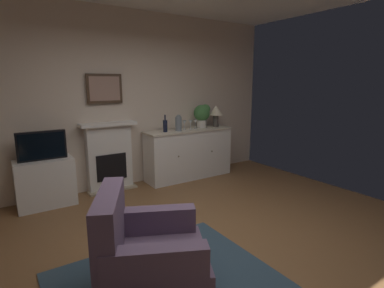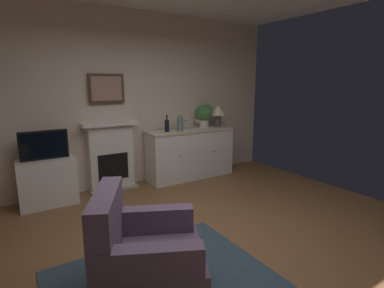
{
  "view_description": "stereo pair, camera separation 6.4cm",
  "coord_description": "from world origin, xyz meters",
  "px_view_note": "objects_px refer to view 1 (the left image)",
  "views": [
    {
      "loc": [
        -1.79,
        -2.25,
        1.71
      ],
      "look_at": [
        0.11,
        0.63,
        1.0
      ],
      "focal_mm": 27.93,
      "sensor_mm": 36.0,
      "label": 1
    },
    {
      "loc": [
        -1.73,
        -2.29,
        1.71
      ],
      "look_at": [
        0.11,
        0.63,
        1.0
      ],
      "focal_mm": 27.93,
      "sensor_mm": 36.0,
      "label": 2
    }
  ],
  "objects_px": {
    "wine_bottle": "(165,126)",
    "tv_cabinet": "(46,183)",
    "wine_glass_left": "(184,123)",
    "vase_decorative": "(178,123)",
    "fireplace_unit": "(109,156)",
    "potted_plant_small": "(202,114)",
    "framed_picture": "(105,89)",
    "wine_glass_center": "(191,123)",
    "armchair": "(147,256)",
    "sideboard_cabinet": "(189,153)",
    "wine_glass_right": "(195,122)",
    "table_lamp": "(216,112)",
    "tv_set": "(42,146)"
  },
  "relations": [
    {
      "from": "fireplace_unit",
      "to": "potted_plant_small",
      "type": "bearing_deg",
      "value": -4.36
    },
    {
      "from": "sideboard_cabinet",
      "to": "wine_bottle",
      "type": "bearing_deg",
      "value": -178.18
    },
    {
      "from": "framed_picture",
      "to": "armchair",
      "type": "distance_m",
      "value": 3.04
    },
    {
      "from": "table_lamp",
      "to": "tv_set",
      "type": "relative_size",
      "value": 0.65
    },
    {
      "from": "vase_decorative",
      "to": "potted_plant_small",
      "type": "relative_size",
      "value": 0.65
    },
    {
      "from": "wine_glass_left",
      "to": "vase_decorative",
      "type": "height_order",
      "value": "vase_decorative"
    },
    {
      "from": "wine_bottle",
      "to": "wine_glass_right",
      "type": "bearing_deg",
      "value": 0.41
    },
    {
      "from": "wine_glass_left",
      "to": "wine_glass_center",
      "type": "distance_m",
      "value": 0.11
    },
    {
      "from": "tv_set",
      "to": "armchair",
      "type": "height_order",
      "value": "tv_set"
    },
    {
      "from": "wine_glass_left",
      "to": "table_lamp",
      "type": "bearing_deg",
      "value": -0.99
    },
    {
      "from": "wine_glass_left",
      "to": "tv_cabinet",
      "type": "bearing_deg",
      "value": 179.92
    },
    {
      "from": "framed_picture",
      "to": "wine_bottle",
      "type": "bearing_deg",
      "value": -14.48
    },
    {
      "from": "wine_glass_center",
      "to": "vase_decorative",
      "type": "relative_size",
      "value": 0.59
    },
    {
      "from": "fireplace_unit",
      "to": "framed_picture",
      "type": "relative_size",
      "value": 2.0
    },
    {
      "from": "sideboard_cabinet",
      "to": "wine_glass_center",
      "type": "distance_m",
      "value": 0.57
    },
    {
      "from": "framed_picture",
      "to": "wine_glass_right",
      "type": "distance_m",
      "value": 1.67
    },
    {
      "from": "wine_glass_left",
      "to": "wine_glass_right",
      "type": "relative_size",
      "value": 1.0
    },
    {
      "from": "wine_glass_right",
      "to": "potted_plant_small",
      "type": "bearing_deg",
      "value": 16.44
    },
    {
      "from": "wine_glass_center",
      "to": "armchair",
      "type": "distance_m",
      "value": 3.25
    },
    {
      "from": "framed_picture",
      "to": "vase_decorative",
      "type": "distance_m",
      "value": 1.33
    },
    {
      "from": "tv_set",
      "to": "wine_glass_left",
      "type": "bearing_deg",
      "value": 0.5
    },
    {
      "from": "wine_glass_center",
      "to": "armchair",
      "type": "relative_size",
      "value": 0.16
    },
    {
      "from": "wine_glass_left",
      "to": "wine_glass_center",
      "type": "xyz_separation_m",
      "value": [
        0.11,
        -0.03,
        0.0
      ]
    },
    {
      "from": "tv_set",
      "to": "fireplace_unit",
      "type": "bearing_deg",
      "value": 10.77
    },
    {
      "from": "sideboard_cabinet",
      "to": "wine_glass_left",
      "type": "height_order",
      "value": "wine_glass_left"
    },
    {
      "from": "wine_glass_center",
      "to": "wine_glass_right",
      "type": "distance_m",
      "value": 0.11
    },
    {
      "from": "tv_set",
      "to": "potted_plant_small",
      "type": "xyz_separation_m",
      "value": [
        2.71,
        0.05,
        0.28
      ]
    },
    {
      "from": "vase_decorative",
      "to": "tv_cabinet",
      "type": "xyz_separation_m",
      "value": [
        -2.14,
        0.06,
        -0.7
      ]
    },
    {
      "from": "fireplace_unit",
      "to": "vase_decorative",
      "type": "relative_size",
      "value": 3.91
    },
    {
      "from": "wine_glass_center",
      "to": "tv_cabinet",
      "type": "relative_size",
      "value": 0.22
    },
    {
      "from": "framed_picture",
      "to": "wine_bottle",
      "type": "xyz_separation_m",
      "value": [
        0.92,
        -0.24,
        -0.62
      ]
    },
    {
      "from": "vase_decorative",
      "to": "armchair",
      "type": "relative_size",
      "value": 0.27
    },
    {
      "from": "wine_glass_center",
      "to": "sideboard_cabinet",
      "type": "bearing_deg",
      "value": 148.89
    },
    {
      "from": "table_lamp",
      "to": "wine_glass_right",
      "type": "height_order",
      "value": "table_lamp"
    },
    {
      "from": "table_lamp",
      "to": "wine_glass_center",
      "type": "bearing_deg",
      "value": -178.22
    },
    {
      "from": "tv_cabinet",
      "to": "armchair",
      "type": "bearing_deg",
      "value": -81.23
    },
    {
      "from": "wine_glass_center",
      "to": "vase_decorative",
      "type": "xyz_separation_m",
      "value": [
        -0.27,
        -0.03,
        0.02
      ]
    },
    {
      "from": "vase_decorative",
      "to": "wine_glass_left",
      "type": "bearing_deg",
      "value": 21.13
    },
    {
      "from": "tv_cabinet",
      "to": "armchair",
      "type": "height_order",
      "value": "armchair"
    },
    {
      "from": "sideboard_cabinet",
      "to": "potted_plant_small",
      "type": "bearing_deg",
      "value": 7.82
    },
    {
      "from": "wine_glass_right",
      "to": "tv_set",
      "type": "bearing_deg",
      "value": 179.94
    },
    {
      "from": "wine_bottle",
      "to": "tv_cabinet",
      "type": "bearing_deg",
      "value": 179.08
    },
    {
      "from": "tv_cabinet",
      "to": "fireplace_unit",
      "type": "bearing_deg",
      "value": 9.45
    },
    {
      "from": "potted_plant_small",
      "to": "fireplace_unit",
      "type": "bearing_deg",
      "value": 175.64
    },
    {
      "from": "sideboard_cabinet",
      "to": "vase_decorative",
      "type": "bearing_deg",
      "value": -168.26
    },
    {
      "from": "fireplace_unit",
      "to": "table_lamp",
      "type": "relative_size",
      "value": 2.75
    },
    {
      "from": "framed_picture",
      "to": "armchair",
      "type": "relative_size",
      "value": 0.52
    },
    {
      "from": "wine_bottle",
      "to": "table_lamp",
      "type": "bearing_deg",
      "value": 0.8
    },
    {
      "from": "wine_glass_left",
      "to": "wine_glass_right",
      "type": "xyz_separation_m",
      "value": [
        0.22,
        -0.02,
        0.0
      ]
    },
    {
      "from": "vase_decorative",
      "to": "armchair",
      "type": "xyz_separation_m",
      "value": [
        -1.75,
        -2.44,
        -0.65
      ]
    }
  ]
}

